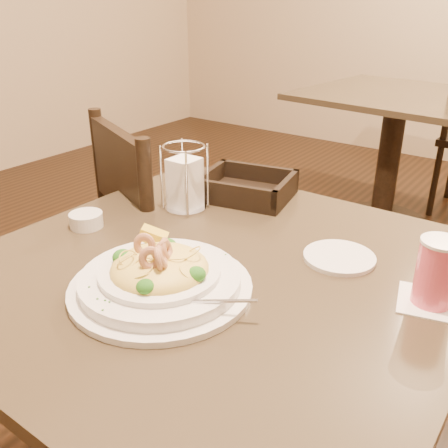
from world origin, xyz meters
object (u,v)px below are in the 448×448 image
Objects in this scene: bread_basket at (247,189)px; drink_glass at (436,273)px; background_table at (392,137)px; side_plate at (339,257)px; main_table at (218,364)px; butter_ramekin at (86,220)px; pasta_bowl at (160,276)px; napkin_caddy at (185,182)px; dining_chair_near at (170,259)px.

drink_glass is at bearing -22.92° from bread_basket.
background_table is 1.94m from side_plate.
main_table is 0.91× the size of background_table.
side_plate is 1.91× the size of butter_ramekin.
pasta_bowl is (0.30, -2.15, 0.27)m from background_table.
side_plate is (-0.19, 0.05, -0.05)m from drink_glass.
drink_glass reaches higher than pasta_bowl.
drink_glass reaches higher than background_table.
main_table is 3.60× the size of bread_basket.
napkin_caddy is (-0.23, 0.18, 0.31)m from main_table.
bread_basket reaches higher than main_table.
main_table is 0.43m from butter_ramekin.
dining_chair_near reaches higher than pasta_bowl.
bread_basket is at bearing 153.06° from side_plate.
main_table is 6.45× the size of side_plate.
pasta_bowl reaches higher than side_plate.
bread_basket reaches higher than butter_ramekin.
main_table and background_table have the same top height.
butter_ramekin is (-0.52, -0.19, 0.01)m from side_plate.
main_table is 12.31× the size of butter_ramekin.
butter_ramekin reaches higher than side_plate.
pasta_bowl is 0.35m from side_plate.
butter_ramekin is at bearing -117.65° from bread_basket.
main_table is 2.04m from background_table.
side_plate reaches higher than background_table.
napkin_caddy is 0.41m from side_plate.
dining_chair_near is at bearing 165.83° from side_plate.
background_table is 13.51× the size of butter_ramekin.
dining_chair_near is at bearing 143.21° from main_table.
background_table is 1.87m from napkin_caddy.
pasta_bowl is at bearing -82.03° from background_table.
drink_glass is (0.78, -0.20, 0.32)m from dining_chair_near.
drink_glass is 0.72m from butter_ramekin.
drink_glass is at bearing 16.69° from main_table.
drink_glass is (0.36, 0.11, 0.30)m from main_table.
background_table is 1.06× the size of dining_chair_near.
dining_chair_near is (-0.41, 0.31, -0.02)m from main_table.
side_plate is (0.20, 0.29, -0.02)m from pasta_bowl.
drink_glass is at bearing 31.19° from pasta_bowl.
dining_chair_near reaches higher than drink_glass.
bread_basket is 0.17m from napkin_caddy.
main_table is 0.30m from pasta_bowl.
bread_basket is at bearing 62.35° from butter_ramekin.
napkin_caddy is at bearing 167.90° from dining_chair_near.
background_table is 2.06m from butter_ramekin.
background_table is at bearing 97.97° from pasta_bowl.
drink_glass is 0.60m from napkin_caddy.
pasta_bowl is (-0.03, -0.13, 0.27)m from main_table.
bread_basket is (-0.12, 0.46, -0.01)m from pasta_bowl.
dining_chair_near reaches higher than main_table.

